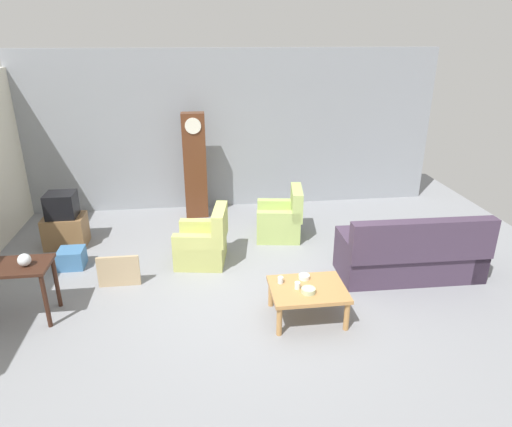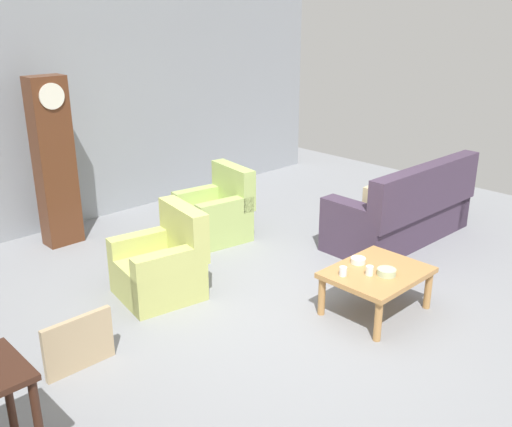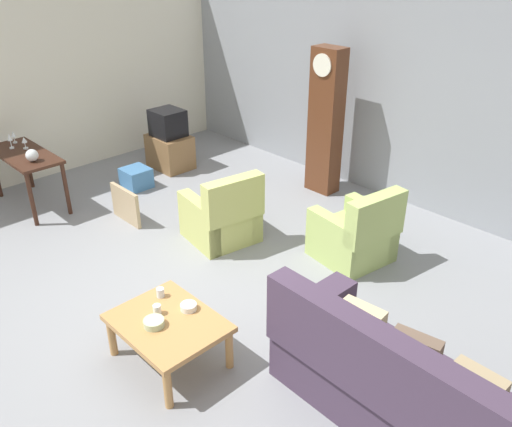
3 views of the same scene
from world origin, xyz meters
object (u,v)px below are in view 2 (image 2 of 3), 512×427
cup_blue_rimmed (343,271)px  bowl_white_stacked (358,260)px  framed_picture_leaning (79,344)px  grandfather_clock (54,163)px  armchair_olive_near (162,267)px  bowl_shallow_green (387,272)px  cup_white_porcelain (369,271)px  couch_floral (403,213)px  armchair_olive_far (216,215)px  coffee_table_wood (377,276)px

cup_blue_rimmed → bowl_white_stacked: size_ratio=0.60×
framed_picture_leaning → grandfather_clock: bearing=66.3°
armchair_olive_near → grandfather_clock: (-0.10, 2.03, 0.74)m
armchair_olive_near → grandfather_clock: bearing=92.7°
framed_picture_leaning → bowl_shallow_green: (2.51, -1.25, 0.23)m
grandfather_clock → bowl_white_stacked: size_ratio=14.29×
bowl_white_stacked → bowl_shallow_green: bearing=-94.3°
framed_picture_leaning → cup_white_porcelain: (2.40, -1.13, 0.25)m
cup_blue_rimmed → grandfather_clock: bearing=106.4°
couch_floral → armchair_olive_far: 2.38m
couch_floral → grandfather_clock: size_ratio=1.02×
couch_floral → framed_picture_leaning: (-4.32, 0.28, -0.12)m
grandfather_clock → cup_white_porcelain: size_ratio=22.92×
armchair_olive_far → cup_blue_rimmed: armchair_olive_far is taller
couch_floral → coffee_table_wood: bearing=-154.7°
bowl_shallow_green → coffee_table_wood: bearing=78.0°
framed_picture_leaning → cup_white_porcelain: 2.66m
armchair_olive_near → coffee_table_wood: size_ratio=0.96×
couch_floral → bowl_white_stacked: bearing=-160.9°
coffee_table_wood → framed_picture_leaning: framed_picture_leaning is taller
armchair_olive_near → framed_picture_leaning: armchair_olive_near is taller
coffee_table_wood → bowl_white_stacked: bearing=89.8°
cup_blue_rimmed → bowl_white_stacked: cup_blue_rimmed is taller
armchair_olive_near → framed_picture_leaning: bearing=-154.2°
armchair_olive_far → armchair_olive_near: bearing=-150.2°
cup_blue_rimmed → armchair_olive_near: bearing=121.5°
armchair_olive_near → cup_blue_rimmed: size_ratio=10.50×
coffee_table_wood → cup_white_porcelain: 0.18m
bowl_white_stacked → bowl_shallow_green: size_ratio=0.81×
couch_floral → cup_white_porcelain: 2.11m
framed_picture_leaning → bowl_shallow_green: bowl_shallow_green is taller
couch_floral → bowl_white_stacked: (-1.78, -0.62, 0.11)m
armchair_olive_far → framed_picture_leaning: 3.00m
bowl_shallow_green → framed_picture_leaning: bearing=153.6°
couch_floral → bowl_white_stacked: couch_floral is taller
armchair_olive_far → grandfather_clock: grandfather_clock is taller
armchair_olive_far → coffee_table_wood: size_ratio=0.96×
bowl_shallow_green → couch_floral: bearing=28.0°
couch_floral → grandfather_clock: grandfather_clock is taller
armchair_olive_far → coffee_table_wood: armchair_olive_far is taller
framed_picture_leaning → cup_blue_rimmed: 2.43m
couch_floral → bowl_white_stacked: size_ratio=14.59×
bowl_white_stacked → grandfather_clock: bearing=111.4°
framed_picture_leaning → bowl_white_stacked: 2.70m
armchair_olive_near → coffee_table_wood: bearing=-53.3°
armchair_olive_far → bowl_shallow_green: armchair_olive_far is taller
framed_picture_leaning → cup_blue_rimmed: (2.21, -0.97, 0.25)m
armchair_olive_far → cup_white_porcelain: bearing=-95.7°
coffee_table_wood → grandfather_clock: 4.06m
couch_floral → grandfather_clock: bearing=137.4°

